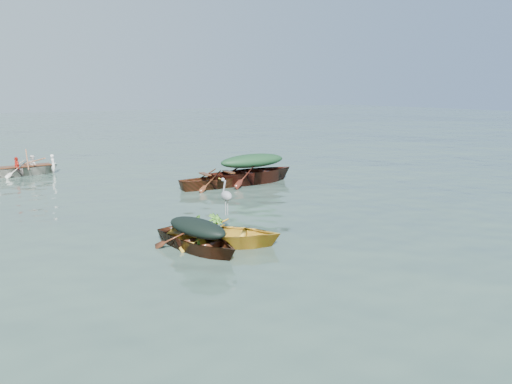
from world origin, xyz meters
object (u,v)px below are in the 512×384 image
Objects in this scene: green_tarp_boat at (253,183)px; open_wooden_boat at (217,188)px; heron at (227,202)px; dark_covered_boat at (198,250)px; rowed_boat at (26,175)px; yellow_dinghy at (225,245)px.

green_tarp_boat is 1.26× the size of open_wooden_boat.
heron reaches higher than green_tarp_boat.
green_tarp_boat is 5.48× the size of heron.
heron is (-2.92, -5.66, 0.91)m from open_wooden_boat.
open_wooden_boat reaches higher than dark_covered_boat.
heron is (1.05, 0.46, 0.91)m from dark_covered_boat.
green_tarp_boat reaches higher than rowed_boat.
green_tarp_boat is 9.81m from rowed_boat.
green_tarp_boat is (4.80, 6.09, 0.00)m from yellow_dinghy.
open_wooden_boat reaches higher than rowed_boat.
rowed_boat is 12.80m from heron.
dark_covered_boat is at bearing 154.59° from heron.
heron is at bearing 142.41° from green_tarp_boat.
yellow_dinghy is at bearing 142.60° from green_tarp_boat.
yellow_dinghy is at bearing 155.61° from open_wooden_boat.
heron is (-4.47, -5.64, 0.91)m from green_tarp_boat.
rowed_boat reaches higher than dark_covered_boat.
rowed_boat is at bearing 52.33° from heron.
open_wooden_boat is 4.36× the size of heron.
yellow_dinghy is at bearing -11.49° from dark_covered_boat.
yellow_dinghy is 1.01× the size of dark_covered_boat.
green_tarp_boat is 1.56m from open_wooden_boat.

